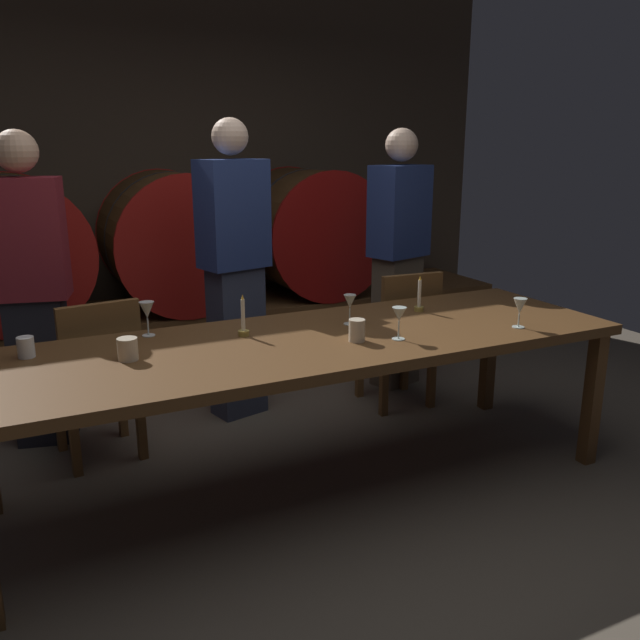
{
  "coord_description": "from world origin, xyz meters",
  "views": [
    {
      "loc": [
        -1.12,
        -2.53,
        1.64
      ],
      "look_at": [
        0.15,
        0.12,
        0.84
      ],
      "focal_mm": 36.68,
      "sensor_mm": 36.0,
      "label": 1
    }
  ],
  "objects_px": {
    "chair_left": "(98,373)",
    "chair_right": "(402,333)",
    "wine_glass_center_left": "(350,303)",
    "wine_glass_center_right": "(399,316)",
    "guest_center": "(235,269)",
    "wine_barrel_left": "(11,250)",
    "candle_left": "(243,325)",
    "dining_table": "(311,350)",
    "wine_barrel_center": "(174,240)",
    "wine_glass_far_left": "(147,311)",
    "guest_left": "(32,289)",
    "guest_right": "(398,258)",
    "cup_left": "(26,347)",
    "wine_glass_far_right": "(520,307)",
    "cup_center": "(128,349)",
    "cup_right": "(357,330)",
    "candle_right": "(419,302)",
    "wine_barrel_right": "(309,231)"
  },
  "relations": [
    {
      "from": "guest_left",
      "to": "guest_right",
      "type": "xyz_separation_m",
      "value": [
        2.26,
        -0.07,
        0.01
      ]
    },
    {
      "from": "guest_right",
      "to": "candle_right",
      "type": "xyz_separation_m",
      "value": [
        -0.4,
        -0.85,
        -0.08
      ]
    },
    {
      "from": "wine_barrel_left",
      "to": "chair_left",
      "type": "distance_m",
      "value": 1.58
    },
    {
      "from": "chair_right",
      "to": "guest_left",
      "type": "height_order",
      "value": "guest_left"
    },
    {
      "from": "candle_right",
      "to": "wine_glass_center_left",
      "type": "relative_size",
      "value": 1.29
    },
    {
      "from": "cup_left",
      "to": "cup_center",
      "type": "relative_size",
      "value": 0.94
    },
    {
      "from": "chair_right",
      "to": "candle_left",
      "type": "distance_m",
      "value": 1.35
    },
    {
      "from": "wine_glass_far_left",
      "to": "cup_left",
      "type": "bearing_deg",
      "value": -169.52
    },
    {
      "from": "chair_right",
      "to": "guest_center",
      "type": "relative_size",
      "value": 0.5
    },
    {
      "from": "dining_table",
      "to": "chair_right",
      "type": "relative_size",
      "value": 3.4
    },
    {
      "from": "wine_barrel_center",
      "to": "cup_left",
      "type": "height_order",
      "value": "wine_barrel_center"
    },
    {
      "from": "chair_left",
      "to": "cup_left",
      "type": "relative_size",
      "value": 9.9
    },
    {
      "from": "guest_left",
      "to": "guest_right",
      "type": "bearing_deg",
      "value": -168.42
    },
    {
      "from": "guest_left",
      "to": "wine_glass_center_right",
      "type": "xyz_separation_m",
      "value": [
        1.48,
        -1.32,
        -0.0
      ]
    },
    {
      "from": "guest_right",
      "to": "wine_glass_center_left",
      "type": "distance_m",
      "value": 1.26
    },
    {
      "from": "wine_barrel_left",
      "to": "candle_left",
      "type": "bearing_deg",
      "value": -65.48
    },
    {
      "from": "cup_right",
      "to": "candle_left",
      "type": "bearing_deg",
      "value": 144.9
    },
    {
      "from": "candle_left",
      "to": "cup_right",
      "type": "height_order",
      "value": "candle_left"
    },
    {
      "from": "wine_barrel_right",
      "to": "guest_left",
      "type": "relative_size",
      "value": 0.59
    },
    {
      "from": "guest_center",
      "to": "cup_left",
      "type": "relative_size",
      "value": 19.97
    },
    {
      "from": "wine_glass_center_right",
      "to": "wine_glass_far_right",
      "type": "xyz_separation_m",
      "value": [
        0.64,
        -0.08,
        -0.01
      ]
    },
    {
      "from": "wine_barrel_right",
      "to": "wine_glass_far_left",
      "type": "relative_size",
      "value": 6.17
    },
    {
      "from": "candle_left",
      "to": "wine_glass_far_left",
      "type": "bearing_deg",
      "value": 154.41
    },
    {
      "from": "dining_table",
      "to": "wine_barrel_center",
      "type": "bearing_deg",
      "value": 92.66
    },
    {
      "from": "chair_right",
      "to": "candle_right",
      "type": "height_order",
      "value": "candle_right"
    },
    {
      "from": "dining_table",
      "to": "candle_right",
      "type": "xyz_separation_m",
      "value": [
        0.73,
        0.2,
        0.11
      ]
    },
    {
      "from": "chair_left",
      "to": "wine_glass_far_left",
      "type": "height_order",
      "value": "wine_glass_far_left"
    },
    {
      "from": "candle_right",
      "to": "wine_glass_far_left",
      "type": "relative_size",
      "value": 1.19
    },
    {
      "from": "dining_table",
      "to": "cup_center",
      "type": "distance_m",
      "value": 0.83
    },
    {
      "from": "wine_glass_center_right",
      "to": "wine_glass_far_left",
      "type": "bearing_deg",
      "value": 151.44
    },
    {
      "from": "guest_center",
      "to": "wine_glass_center_right",
      "type": "distance_m",
      "value": 1.28
    },
    {
      "from": "guest_right",
      "to": "wine_glass_far_left",
      "type": "bearing_deg",
      "value": 4.11
    },
    {
      "from": "guest_center",
      "to": "cup_center",
      "type": "xyz_separation_m",
      "value": [
        -0.8,
        -0.99,
        -0.1
      ]
    },
    {
      "from": "candle_right",
      "to": "wine_glass_far_right",
      "type": "relative_size",
      "value": 1.33
    },
    {
      "from": "cup_left",
      "to": "wine_glass_center_right",
      "type": "bearing_deg",
      "value": -16.5
    },
    {
      "from": "candle_left",
      "to": "cup_center",
      "type": "distance_m",
      "value": 0.57
    },
    {
      "from": "candle_right",
      "to": "wine_glass_center_left",
      "type": "height_order",
      "value": "candle_right"
    },
    {
      "from": "dining_table",
      "to": "cup_center",
      "type": "xyz_separation_m",
      "value": [
        -0.82,
        0.04,
        0.11
      ]
    },
    {
      "from": "wine_glass_far_right",
      "to": "chair_left",
      "type": "bearing_deg",
      "value": 151.63
    },
    {
      "from": "chair_left",
      "to": "guest_center",
      "type": "relative_size",
      "value": 0.5
    },
    {
      "from": "wine_barrel_left",
      "to": "cup_right",
      "type": "relative_size",
      "value": 9.87
    },
    {
      "from": "chair_left",
      "to": "chair_right",
      "type": "xyz_separation_m",
      "value": [
        1.81,
        -0.05,
        0.0
      ]
    },
    {
      "from": "wine_glass_center_left",
      "to": "wine_glass_center_right",
      "type": "relative_size",
      "value": 0.99
    },
    {
      "from": "candle_left",
      "to": "wine_glass_center_right",
      "type": "xyz_separation_m",
      "value": [
        0.62,
        -0.37,
        0.06
      ]
    },
    {
      "from": "cup_left",
      "to": "wine_barrel_center",
      "type": "bearing_deg",
      "value": 60.53
    },
    {
      "from": "guest_left",
      "to": "guest_center",
      "type": "height_order",
      "value": "guest_center"
    },
    {
      "from": "dining_table",
      "to": "guest_left",
      "type": "xyz_separation_m",
      "value": [
        -1.13,
        1.12,
        0.18
      ]
    },
    {
      "from": "wine_glass_far_left",
      "to": "cup_left",
      "type": "xyz_separation_m",
      "value": [
        -0.53,
        -0.1,
        -0.08
      ]
    },
    {
      "from": "wine_glass_far_left",
      "to": "wine_glass_far_right",
      "type": "xyz_separation_m",
      "value": [
        1.66,
        -0.64,
        -0.02
      ]
    },
    {
      "from": "chair_right",
      "to": "wine_glass_center_left",
      "type": "bearing_deg",
      "value": 42.38
    }
  ]
}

